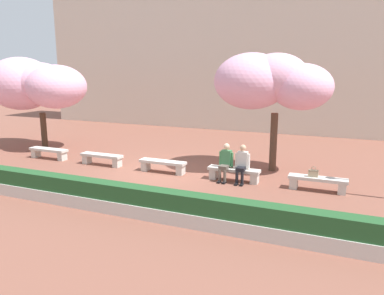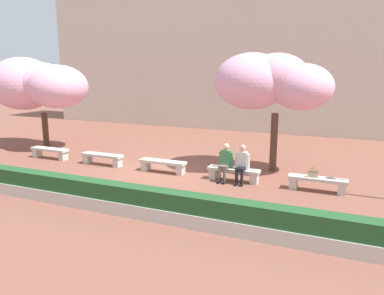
# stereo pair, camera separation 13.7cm
# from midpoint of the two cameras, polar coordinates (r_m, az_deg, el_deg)

# --- Properties ---
(ground_plane) EXTENTS (100.00, 100.00, 0.00)m
(ground_plane) POSITION_cam_midpoint_polar(r_m,az_deg,el_deg) (14.01, -4.17, -3.79)
(ground_plane) COLOR brown
(building_facade) EXTENTS (28.00, 4.00, 10.17)m
(building_facade) POSITION_cam_midpoint_polar(r_m,az_deg,el_deg) (24.96, 9.26, 14.77)
(building_facade) COLOR beige
(building_facade) RESTS_ON ground
(stone_bench_west_end) EXTENTS (1.80, 0.42, 0.45)m
(stone_bench_west_end) POSITION_cam_midpoint_polar(r_m,az_deg,el_deg) (17.14, -20.64, -0.58)
(stone_bench_west_end) COLOR beige
(stone_bench_west_end) RESTS_ON ground
(stone_bench_near_west) EXTENTS (1.80, 0.42, 0.45)m
(stone_bench_near_west) POSITION_cam_midpoint_polar(r_m,az_deg,el_deg) (15.38, -13.27, -1.49)
(stone_bench_near_west) COLOR beige
(stone_bench_near_west) RESTS_ON ground
(stone_bench_center) EXTENTS (1.80, 0.42, 0.45)m
(stone_bench_center) POSITION_cam_midpoint_polar(r_m,az_deg,el_deg) (13.93, -4.19, -2.59)
(stone_bench_center) COLOR beige
(stone_bench_center) RESTS_ON ground
(stone_bench_near_east) EXTENTS (1.80, 0.42, 0.45)m
(stone_bench_near_east) POSITION_cam_midpoint_polar(r_m,az_deg,el_deg) (12.92, 6.66, -3.80)
(stone_bench_near_east) COLOR beige
(stone_bench_near_east) RESTS_ON ground
(stone_bench_east_end) EXTENTS (1.80, 0.42, 0.45)m
(stone_bench_east_end) POSITION_cam_midpoint_polar(r_m,az_deg,el_deg) (12.44, 18.87, -5.00)
(stone_bench_east_end) COLOR beige
(stone_bench_east_end) RESTS_ON ground
(person_seated_left) EXTENTS (0.51, 0.69, 1.29)m
(person_seated_left) POSITION_cam_midpoint_polar(r_m,az_deg,el_deg) (12.85, 5.40, -2.03)
(person_seated_left) COLOR black
(person_seated_left) RESTS_ON ground
(person_seated_right) EXTENTS (0.51, 0.69, 1.29)m
(person_seated_right) POSITION_cam_midpoint_polar(r_m,az_deg,el_deg) (12.69, 7.89, -2.28)
(person_seated_right) COLOR black
(person_seated_right) RESTS_ON ground
(handbag) EXTENTS (0.30, 0.15, 0.34)m
(handbag) POSITION_cam_midpoint_polar(r_m,az_deg,el_deg) (12.36, 18.28, -3.73)
(handbag) COLOR tan
(handbag) RESTS_ON stone_bench_east_end
(cherry_tree_main) EXTENTS (4.27, 2.90, 4.37)m
(cherry_tree_main) POSITION_cam_midpoint_polar(r_m,az_deg,el_deg) (14.08, 12.15, 9.74)
(cherry_tree_main) COLOR #513828
(cherry_tree_main) RESTS_ON ground
(cherry_tree_secondary) EXTENTS (5.07, 3.05, 4.33)m
(cherry_tree_secondary) POSITION_cam_midpoint_polar(r_m,az_deg,el_deg) (19.48, -22.31, 8.87)
(cherry_tree_secondary) COLOR #473323
(cherry_tree_secondary) RESTS_ON ground
(planter_hedge_foreground) EXTENTS (16.89, 0.50, 0.80)m
(planter_hedge_foreground) POSITION_cam_midpoint_polar(r_m,az_deg,el_deg) (10.70, -14.26, -6.99)
(planter_hedge_foreground) COLOR beige
(planter_hedge_foreground) RESTS_ON ground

